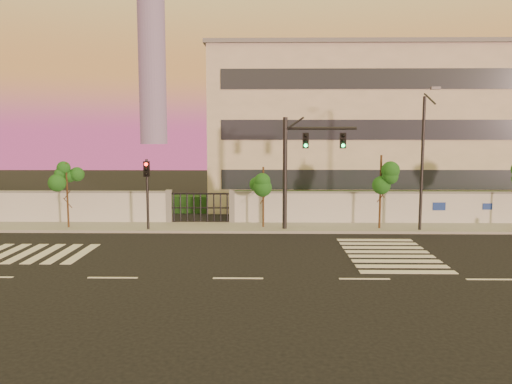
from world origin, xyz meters
TOP-DOWN VIEW (x-y plane):
  - ground at (0.00, 0.00)m, footprint 120.00×120.00m
  - sidewalk at (0.00, 10.50)m, footprint 60.00×3.00m
  - perimeter_wall at (0.10, 12.00)m, footprint 60.00×0.36m
  - hedge_row at (1.17, 14.74)m, footprint 41.00×4.25m
  - institutional_building at (9.00, 21.99)m, footprint 24.40×12.40m
  - distant_skyscraper at (-65.00, 280.00)m, footprint 16.00×16.00m
  - road_markings at (-1.58, 3.76)m, footprint 57.00×7.62m
  - street_tree_c at (-10.67, 10.05)m, footprint 1.36×1.08m
  - street_tree_d at (1.01, 10.37)m, footprint 1.36×1.08m
  - street_tree_e at (7.91, 10.06)m, footprint 1.51×1.20m
  - traffic_signal_main at (3.09, 9.82)m, footprint 4.21×0.79m
  - traffic_signal_secondary at (-5.77, 9.49)m, footprint 0.33×0.33m
  - streetlight_east at (10.12, 9.40)m, footprint 0.49×1.97m

SIDE VIEW (x-z plane):
  - ground at x=0.00m, z-range 0.00..0.00m
  - road_markings at x=-1.58m, z-range 0.00..0.02m
  - sidewalk at x=0.00m, z-range 0.00..0.15m
  - hedge_row at x=1.17m, z-range -0.08..1.72m
  - perimeter_wall at x=0.10m, z-range -0.03..2.17m
  - traffic_signal_secondary at x=-5.77m, z-range 0.57..4.83m
  - street_tree_d at x=1.01m, z-range 0.89..4.66m
  - street_tree_c at x=-10.67m, z-range 0.95..4.96m
  - street_tree_e at x=7.91m, z-range 1.06..5.55m
  - traffic_signal_main at x=3.09m, z-range 0.88..7.55m
  - streetlight_east at x=10.12m, z-range 0.33..8.52m
  - institutional_building at x=9.00m, z-range 0.03..12.28m
  - distant_skyscraper at x=-65.00m, z-range 2.98..120.98m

